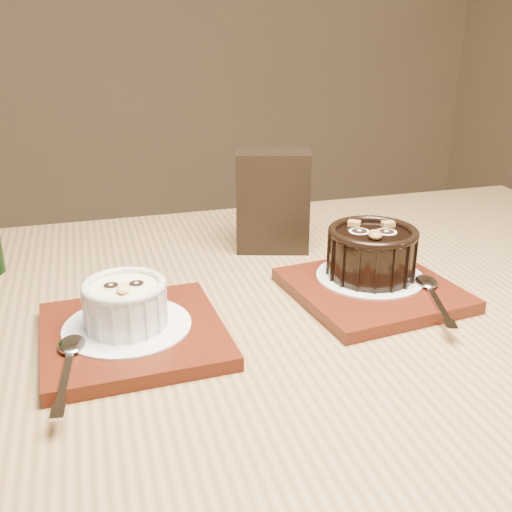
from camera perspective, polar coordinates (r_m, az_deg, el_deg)
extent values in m
cube|color=olive|center=(0.68, 1.51, -7.30)|extent=(1.23, 0.85, 0.04)
cylinder|color=olive|center=(1.36, 19.54, -10.59)|extent=(0.06, 0.06, 0.71)
cube|color=#521B0D|center=(0.63, -11.60, -7.37)|extent=(0.18, 0.18, 0.01)
cylinder|color=white|center=(0.63, -12.16, -6.50)|extent=(0.13, 0.13, 0.00)
cylinder|color=silver|center=(0.62, -12.32, -4.72)|extent=(0.08, 0.08, 0.04)
cylinder|color=#FFF49B|center=(0.61, -12.47, -3.04)|extent=(0.07, 0.07, 0.00)
torus|color=silver|center=(0.61, -12.49, -2.74)|extent=(0.08, 0.08, 0.01)
cylinder|color=black|center=(0.61, -13.65, -2.72)|extent=(0.02, 0.02, 0.00)
cylinder|color=black|center=(0.61, -11.32, -2.56)|extent=(0.02, 0.02, 0.00)
ellipsoid|color=#D8BB7E|center=(0.60, -12.53, -3.02)|extent=(0.02, 0.02, 0.01)
cube|color=#521B0D|center=(0.72, 10.99, -3.20)|extent=(0.19, 0.19, 0.01)
cylinder|color=white|center=(0.74, 10.80, -1.89)|extent=(0.13, 0.13, 0.00)
cylinder|color=black|center=(0.73, 10.95, 0.09)|extent=(0.10, 0.10, 0.05)
cylinder|color=black|center=(0.72, 11.09, 1.98)|extent=(0.09, 0.09, 0.00)
torus|color=black|center=(0.72, 11.11, 2.25)|extent=(0.11, 0.11, 0.01)
cylinder|color=black|center=(0.72, 9.82, 2.38)|extent=(0.02, 0.02, 0.00)
cylinder|color=black|center=(0.73, 12.31, 2.30)|extent=(0.02, 0.02, 0.00)
ellipsoid|color=brown|center=(0.70, 11.27, 2.00)|extent=(0.02, 0.03, 0.01)
cube|color=brown|center=(0.74, 9.34, 3.09)|extent=(0.02, 0.02, 0.01)
cube|color=brown|center=(0.74, 12.47, 2.99)|extent=(0.02, 0.01, 0.01)
cube|color=black|center=(0.84, 1.62, 5.26)|extent=(0.11, 0.09, 0.14)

